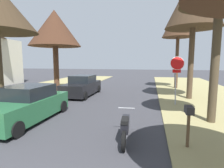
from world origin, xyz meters
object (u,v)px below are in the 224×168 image
parked_sedan_black (82,86)px  stop_sign_far (177,70)px  street_tree_left_mid_b (55,29)px  parked_sedan_green (27,105)px  parked_motorcycle (125,127)px  curbside_mailbox (189,115)px  street_tree_right_far (179,21)px

parked_sedan_black → stop_sign_far: bearing=-15.7°
stop_sign_far → street_tree_left_mid_b: bearing=160.8°
street_tree_left_mid_b → parked_sedan_green: size_ratio=1.60×
parked_sedan_green → stop_sign_far: bearing=32.5°
stop_sign_far → parked_motorcycle: 6.17m
street_tree_left_mid_b → parked_sedan_black: size_ratio=1.60×
parked_sedan_black → parked_motorcycle: 8.65m
stop_sign_far → parked_sedan_green: (-6.87, -4.38, -1.41)m
parked_sedan_black → curbside_mailbox: 9.89m
parked_sedan_black → parked_motorcycle: bearing=-58.8°
parked_motorcycle → parked_sedan_black: bearing=121.2°
street_tree_left_mid_b → parked_sedan_black: bearing=-26.3°
parked_sedan_green → curbside_mailbox: (6.52, -1.23, 0.33)m
street_tree_right_far → curbside_mailbox: street_tree_right_far is taller
street_tree_left_mid_b → stop_sign_far: bearing=-19.2°
parked_sedan_green → curbside_mailbox: parked_sedan_green is taller
street_tree_left_mid_b → parked_sedan_green: 9.61m
stop_sign_far → parked_sedan_green: size_ratio=0.66×
curbside_mailbox → street_tree_right_far: bearing=84.3°
street_tree_right_far → parked_sedan_green: 15.20m
stop_sign_far → street_tree_left_mid_b: (-9.82, 3.42, 3.36)m
parked_motorcycle → curbside_mailbox: (1.94, -0.13, 0.57)m
parked_sedan_green → street_tree_left_mid_b: bearing=110.7°
street_tree_right_far → parked_motorcycle: (-3.24, -12.80, -5.98)m
stop_sign_far → street_tree_left_mid_b: size_ratio=0.41×
parked_sedan_green → parked_motorcycle: 4.72m
parked_sedan_green → street_tree_right_far: bearing=56.2°
street_tree_left_mid_b → parked_sedan_black: street_tree_left_mid_b is taller
parked_sedan_black → curbside_mailbox: (6.42, -7.52, 0.33)m
stop_sign_far → parked_motorcycle: (-2.29, -5.48, -1.65)m
parked_sedan_black → street_tree_left_mid_b: bearing=153.7°
street_tree_left_mid_b → parked_motorcycle: size_ratio=3.44×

